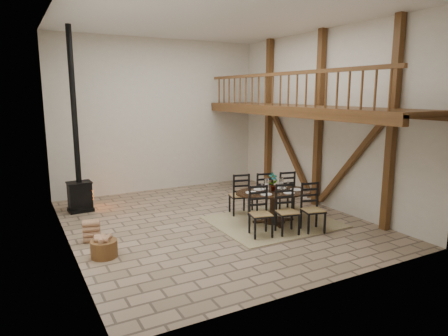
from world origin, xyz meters
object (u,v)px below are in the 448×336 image
dining_table (274,206)px  log_stack (92,231)px  wood_stove (78,172)px  log_basket (104,248)px

dining_table → log_stack: (-4.33, 0.81, -0.18)m
wood_stove → log_basket: bearing=-94.5°
dining_table → wood_stove: bearing=155.0°
dining_table → log_basket: bearing=-163.8°
wood_stove → log_stack: size_ratio=10.14×
log_stack → dining_table: bearing=-10.6°
log_basket → log_stack: 0.99m
log_basket → dining_table: bearing=2.3°
wood_stove → log_basket: wood_stove is taller
log_basket → log_stack: log_stack is taller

